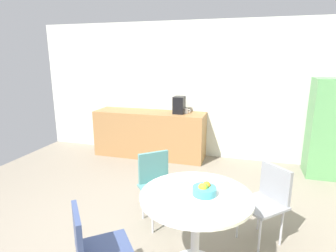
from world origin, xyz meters
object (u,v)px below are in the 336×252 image
(locker_cabinet, at_px, (329,129))
(mug_white, at_px, (186,111))
(round_table, at_px, (196,211))
(chair_gray, at_px, (268,195))
(chair_teal, at_px, (157,179))
(chair_navy, at_px, (91,245))
(fruit_bowl, at_px, (204,190))
(coffee_maker, at_px, (179,105))

(locker_cabinet, distance_m, mug_white, 2.40)
(locker_cabinet, xyz_separation_m, round_table, (-1.67, -2.69, -0.21))
(mug_white, bearing_deg, chair_gray, -57.65)
(chair_teal, xyz_separation_m, chair_navy, (-0.11, -1.27, 0.00))
(fruit_bowl, distance_m, coffee_maker, 2.92)
(mug_white, distance_m, coffee_maker, 0.17)
(chair_teal, distance_m, chair_gray, 1.26)
(chair_teal, height_order, chair_gray, same)
(locker_cabinet, relative_size, chair_teal, 1.95)
(chair_gray, distance_m, fruit_bowl, 0.90)
(locker_cabinet, bearing_deg, mug_white, 176.78)
(chair_gray, bearing_deg, round_table, -135.57)
(chair_navy, relative_size, coffee_maker, 2.59)
(chair_navy, height_order, coffee_maker, coffee_maker)
(chair_gray, height_order, coffee_maker, coffee_maker)
(chair_teal, height_order, fruit_bowl, fruit_bowl)
(chair_teal, bearing_deg, fruit_bowl, -45.01)
(round_table, distance_m, coffee_maker, 2.95)
(locker_cabinet, distance_m, round_table, 3.17)
(locker_cabinet, xyz_separation_m, fruit_bowl, (-1.61, -2.66, -0.00))
(locker_cabinet, height_order, fruit_bowl, locker_cabinet)
(locker_cabinet, bearing_deg, chair_teal, -138.79)
(chair_navy, bearing_deg, coffee_maker, 92.40)
(chair_gray, relative_size, fruit_bowl, 3.90)
(chair_teal, relative_size, fruit_bowl, 3.90)
(round_table, bearing_deg, mug_white, 104.39)
(chair_teal, bearing_deg, round_table, -48.87)
(fruit_bowl, xyz_separation_m, coffee_maker, (-0.92, 2.76, 0.25))
(locker_cabinet, xyz_separation_m, chair_teal, (-2.28, -1.99, -0.29))
(round_table, height_order, chair_navy, chair_navy)
(round_table, distance_m, chair_teal, 0.92)
(chair_navy, distance_m, coffee_maker, 3.41)
(mug_white, bearing_deg, chair_navy, -89.78)
(coffee_maker, bearing_deg, locker_cabinet, -2.27)
(round_table, bearing_deg, chair_navy, -140.66)
(locker_cabinet, bearing_deg, chair_navy, -126.10)
(fruit_bowl, relative_size, coffee_maker, 0.67)
(coffee_maker, bearing_deg, fruit_bowl, -71.63)
(chair_teal, relative_size, coffee_maker, 2.59)
(chair_navy, relative_size, mug_white, 6.43)
(chair_teal, bearing_deg, coffee_maker, 96.75)
(locker_cabinet, xyz_separation_m, mug_white, (-2.40, 0.13, 0.14))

